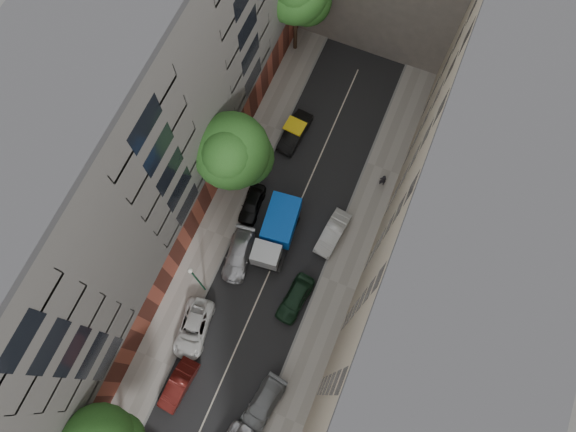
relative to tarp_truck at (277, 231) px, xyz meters
The scene contains 18 objects.
ground 2.39m from the tarp_truck, 71.13° to the right, with size 120.00×120.00×0.00m, color #4C4C49.
road_surface 2.39m from the tarp_truck, 71.13° to the right, with size 8.00×44.00×0.02m, color black.
sidewalk_left 5.40m from the tarp_truck, 160.29° to the right, with size 3.00×44.00×0.15m, color gray.
sidewalk_right 6.51m from the tarp_truck, 16.06° to the right, with size 3.00×44.00×0.15m, color gray.
building_left 13.54m from the tarp_truck, behind, with size 8.00×44.00×20.00m, color #504E4B.
building_right 14.48m from the tarp_truck, ahead, with size 8.00×44.00×20.00m, color tan.
tarp_truck is the anchor object (origin of this frame).
car_left_1 13.92m from the tarp_truck, 99.11° to the right, with size 1.42×4.07×1.34m, color #4B120F.
car_left_2 10.05m from the tarp_truck, 107.43° to the right, with size 2.23×4.84×1.34m, color silver.
car_left_3 3.69m from the tarp_truck, 127.76° to the right, with size 1.92×4.71×1.37m, color silver.
car_left_4 3.53m from the tarp_truck, 151.28° to the left, with size 1.51×3.76×1.28m, color black.
car_left_5 9.55m from the tarp_truck, 103.64° to the left, with size 1.53×4.37×1.44m, color black.
car_right_1 13.27m from the tarp_truck, 71.50° to the right, with size 1.87×4.59×1.33m, color slate.
car_right_2 5.58m from the tarp_truck, 52.03° to the right, with size 1.69×4.21×1.43m, color black.
car_right_3 4.66m from the tarp_truck, 23.71° to the left, with size 1.47×4.22×1.39m, color silver.
tree_mid 7.51m from the tarp_truck, 149.26° to the left, with size 6.04×5.88×9.80m.
lamp_post 7.84m from the tarp_truck, 119.41° to the right, with size 0.36×0.36×6.77m.
pedestrian 10.14m from the tarp_truck, 50.42° to the left, with size 0.58×0.38×1.59m, color black.
Camera 1 is at (5.04, -9.42, 41.05)m, focal length 32.00 mm.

